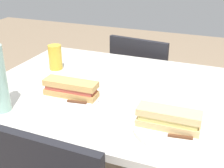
{
  "coord_description": "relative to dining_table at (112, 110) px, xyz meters",
  "views": [
    {
      "loc": [
        -0.44,
        1.11,
        1.34
      ],
      "look_at": [
        0.0,
        0.0,
        0.79
      ],
      "focal_mm": 47.31,
      "sensor_mm": 36.0,
      "label": 1
    }
  ],
  "objects": [
    {
      "name": "knife_far",
      "position": [
        -0.32,
        0.3,
        0.13
      ],
      "size": [
        0.18,
        0.03,
        0.01
      ],
      "color": "silver",
      "rests_on": "plate_far"
    },
    {
      "name": "chair_near",
      "position": [
        0.03,
        -0.64,
        -0.17
      ],
      "size": [
        0.45,
        0.45,
        0.85
      ],
      "color": "black",
      "rests_on": "ground"
    },
    {
      "name": "dining_table",
      "position": [
        0.0,
        0.0,
        0.0
      ],
      "size": [
        1.15,
        0.89,
        0.77
      ],
      "color": "beige",
      "rests_on": "ground"
    },
    {
      "name": "beer_glass",
      "position": [
        0.36,
        -0.11,
        0.18
      ],
      "size": [
        0.07,
        0.07,
        0.13
      ],
      "primitive_type": "cylinder",
      "color": "gold",
      "rests_on": "dining_table"
    },
    {
      "name": "plate_near",
      "position": [
        0.12,
        0.16,
        0.12
      ],
      "size": [
        0.24,
        0.24,
        0.01
      ],
      "primitive_type": "cylinder",
      "color": "white",
      "rests_on": "dining_table"
    },
    {
      "name": "knife_near",
      "position": [
        0.11,
        0.21,
        0.13
      ],
      "size": [
        0.18,
        0.04,
        0.01
      ],
      "color": "silver",
      "rests_on": "plate_near"
    },
    {
      "name": "baguette_sandwich_near",
      "position": [
        0.12,
        0.16,
        0.16
      ],
      "size": [
        0.23,
        0.08,
        0.07
      ],
      "color": "tan",
      "rests_on": "plate_near"
    },
    {
      "name": "baguette_sandwich_far",
      "position": [
        -0.3,
        0.25,
        0.16
      ],
      "size": [
        0.22,
        0.07,
        0.07
      ],
      "color": "#DBB77A",
      "rests_on": "plate_far"
    },
    {
      "name": "plate_far",
      "position": [
        -0.3,
        0.25,
        0.12
      ],
      "size": [
        0.24,
        0.24,
        0.01
      ],
      "primitive_type": "cylinder",
      "color": "silver",
      "rests_on": "dining_table"
    }
  ]
}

